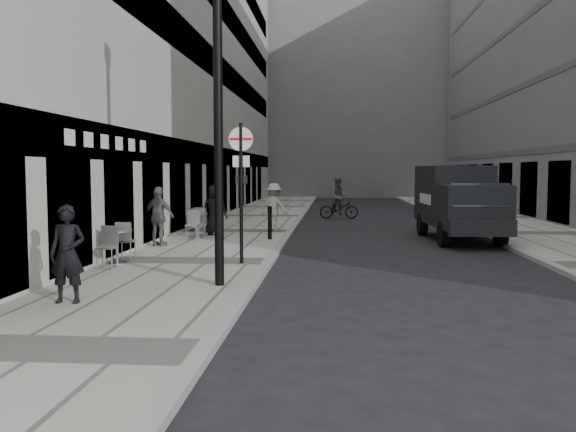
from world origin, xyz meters
name	(u,v)px	position (x,y,z in m)	size (l,w,h in m)	color
sidewalk	(237,232)	(-2.00, 18.00, 0.06)	(4.00, 60.00, 0.12)	#A6A096
far_sidewalk	(536,234)	(9.00, 18.00, 0.06)	(4.00, 60.00, 0.12)	#A6A096
building_left	(175,32)	(-6.00, 24.50, 9.00)	(4.00, 45.00, 18.00)	#B4AEA4
building_far	(333,82)	(1.50, 56.00, 11.00)	(24.00, 16.00, 22.00)	slate
walking_man	(67,254)	(-2.89, 5.31, 0.97)	(0.62, 0.41, 1.69)	black
sign_post	(241,174)	(-0.60, 9.98, 2.31)	(0.59, 0.10, 3.42)	black
lamppost	(218,85)	(-0.60, 7.11, 4.05)	(0.32, 0.32, 7.07)	black
bollard_near	(221,261)	(-0.60, 7.26, 0.57)	(0.12, 0.12, 0.91)	black
bollard_far	(270,224)	(-0.46, 15.22, 0.63)	(0.14, 0.14, 1.03)	black
panel_van	(458,198)	(5.86, 16.43, 1.43)	(2.29, 5.52, 2.55)	black
cyclist	(339,203)	(1.89, 25.49, 0.80)	(1.90, 0.73, 2.04)	black
pedestrian_a	(159,216)	(-3.60, 13.19, 1.01)	(1.05, 0.44, 1.79)	#595A5E
pedestrian_b	(274,207)	(-0.60, 17.99, 1.01)	(1.15, 0.66, 1.79)	#B5B1A7
pedestrian_c	(215,210)	(-2.53, 16.37, 1.01)	(0.87, 0.56, 1.78)	black
cafe_table_near	(117,244)	(-3.60, 9.62, 0.61)	(0.75, 1.70, 0.97)	#ADADAF
cafe_table_mid	(197,223)	(-2.96, 15.43, 0.61)	(0.75, 1.69, 0.96)	#BDBCBF
cafe_table_far	(196,219)	(-3.60, 18.11, 0.54)	(0.65, 1.47, 0.84)	silver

